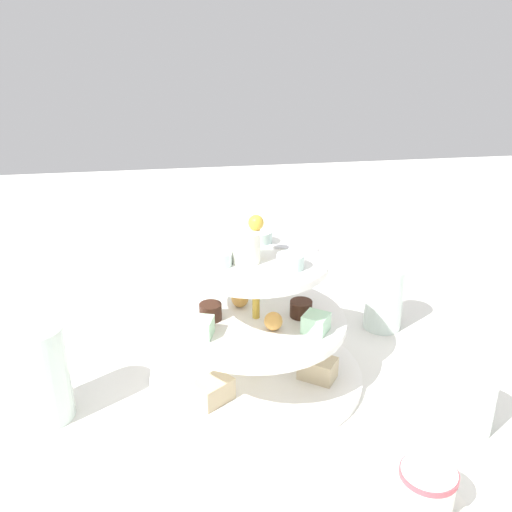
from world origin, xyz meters
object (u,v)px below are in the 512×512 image
(tiered_serving_stand, at_px, (256,332))
(teacup_with_saucer, at_px, (426,491))
(water_glass_short_left, at_px, (468,400))
(water_glass_mid_back, at_px, (384,298))
(water_glass_tall_right, at_px, (41,373))
(butter_knife_left, at_px, (175,286))

(tiered_serving_stand, xyz_separation_m, teacup_with_saucer, (-0.14, 0.26, -0.05))
(tiered_serving_stand, distance_m, water_glass_short_left, 0.28)
(teacup_with_saucer, xyz_separation_m, water_glass_mid_back, (-0.09, -0.37, 0.03))
(water_glass_tall_right, distance_m, butter_knife_left, 0.40)
(teacup_with_saucer, bearing_deg, tiered_serving_stand, -62.21)
(butter_knife_left, bearing_deg, water_glass_mid_back, 121.65)
(tiered_serving_stand, distance_m, butter_knife_left, 0.33)
(water_glass_short_left, xyz_separation_m, butter_knife_left, (0.34, -0.45, -0.04))
(tiered_serving_stand, distance_m, teacup_with_saucer, 0.30)
(water_glass_short_left, distance_m, water_glass_mid_back, 0.25)
(water_glass_short_left, height_order, water_glass_mid_back, water_glass_mid_back)
(water_glass_tall_right, distance_m, water_glass_mid_back, 0.52)
(teacup_with_saucer, distance_m, butter_knife_left, 0.62)
(teacup_with_saucer, height_order, butter_knife_left, teacup_with_saucer)
(teacup_with_saucer, height_order, water_glass_mid_back, water_glass_mid_back)
(tiered_serving_stand, relative_size, teacup_with_saucer, 3.27)
(water_glass_tall_right, height_order, butter_knife_left, water_glass_tall_right)
(tiered_serving_stand, bearing_deg, water_glass_mid_back, -154.06)
(water_glass_short_left, relative_size, butter_knife_left, 0.47)
(tiered_serving_stand, relative_size, water_glass_short_left, 3.65)
(tiered_serving_stand, relative_size, water_glass_mid_back, 2.85)
(butter_knife_left, bearing_deg, water_glass_tall_right, 37.40)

